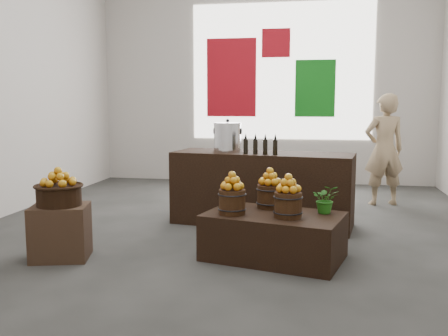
% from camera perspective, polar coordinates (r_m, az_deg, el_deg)
% --- Properties ---
extents(ground, '(7.00, 7.00, 0.00)m').
position_cam_1_polar(ground, '(5.84, 1.14, -6.92)').
color(ground, '#3E3E3B').
rests_on(ground, ground).
extents(back_wall, '(6.00, 0.04, 4.00)m').
position_cam_1_polar(back_wall, '(9.15, 4.66, 10.90)').
color(back_wall, '#BAB3AC').
rests_on(back_wall, ground).
extents(back_opening, '(3.20, 0.02, 2.40)m').
position_cam_1_polar(back_opening, '(9.10, 6.57, 10.89)').
color(back_opening, white).
rests_on(back_opening, back_wall).
extents(deco_red_left, '(0.90, 0.04, 1.40)m').
position_cam_1_polar(deco_red_left, '(9.19, 0.85, 10.28)').
color(deco_red_left, '#9F0C17').
rests_on(deco_red_left, back_wall).
extents(deco_green_right, '(0.70, 0.04, 1.00)m').
position_cam_1_polar(deco_green_right, '(9.06, 10.37, 8.94)').
color(deco_green_right, '#106815').
rests_on(deco_green_right, back_wall).
extents(deco_red_upper, '(0.50, 0.04, 0.50)m').
position_cam_1_polar(deco_red_upper, '(9.14, 5.97, 14.03)').
color(deco_red_upper, '#9F0C17').
rests_on(deco_red_upper, back_wall).
extents(crate, '(0.60, 0.53, 0.51)m').
position_cam_1_polar(crate, '(4.93, -18.17, -6.97)').
color(crate, '#473121').
rests_on(crate, ground).
extents(wicker_basket, '(0.41, 0.41, 0.18)m').
position_cam_1_polar(wicker_basket, '(4.86, -18.34, -3.01)').
color(wicker_basket, black).
rests_on(wicker_basket, crate).
extents(apples_in_basket, '(0.32, 0.32, 0.17)m').
position_cam_1_polar(apples_in_basket, '(4.83, -18.43, -0.95)').
color(apples_in_basket, '#9C1205').
rests_on(apples_in_basket, wicker_basket).
extents(display_table, '(1.39, 1.04, 0.43)m').
position_cam_1_polar(display_table, '(4.73, 5.71, -7.75)').
color(display_table, black).
rests_on(display_table, ground).
extents(apple_bucket_front_left, '(0.25, 0.25, 0.23)m').
position_cam_1_polar(apple_bucket_front_left, '(4.62, 0.93, -3.89)').
color(apple_bucket_front_left, '#3C2410').
rests_on(apple_bucket_front_left, display_table).
extents(apples_in_bucket_front_left, '(0.19, 0.19, 0.17)m').
position_cam_1_polar(apples_in_bucket_front_left, '(4.58, 0.93, -1.47)').
color(apples_in_bucket_front_left, '#9C1205').
rests_on(apples_in_bucket_front_left, apple_bucket_front_left).
extents(apple_bucket_front_right, '(0.25, 0.25, 0.23)m').
position_cam_1_polar(apple_bucket_front_right, '(4.51, 7.33, -4.22)').
color(apple_bucket_front_right, '#3C2410').
rests_on(apple_bucket_front_right, display_table).
extents(apples_in_bucket_front_right, '(0.19, 0.19, 0.17)m').
position_cam_1_polar(apples_in_bucket_front_right, '(4.48, 7.37, -1.75)').
color(apples_in_bucket_front_right, '#9C1205').
rests_on(apples_in_bucket_front_right, apple_bucket_front_right).
extents(apple_bucket_rear, '(0.25, 0.25, 0.23)m').
position_cam_1_polar(apple_bucket_rear, '(4.90, 5.25, -3.25)').
color(apple_bucket_rear, '#3C2410').
rests_on(apple_bucket_rear, display_table).
extents(apples_in_bucket_rear, '(0.19, 0.19, 0.17)m').
position_cam_1_polar(apples_in_bucket_rear, '(4.87, 5.28, -0.97)').
color(apples_in_bucket_rear, '#9C1205').
rests_on(apples_in_bucket_rear, apple_bucket_rear).
extents(herb_garnish_right, '(0.26, 0.23, 0.27)m').
position_cam_1_polar(herb_garnish_right, '(4.74, 11.55, -3.49)').
color(herb_garnish_right, '#1E6415').
rests_on(herb_garnish_right, display_table).
extents(herb_garnish_left, '(0.16, 0.14, 0.24)m').
position_cam_1_polar(herb_garnish_left, '(4.95, 0.19, -3.06)').
color(herb_garnish_left, '#1E6415').
rests_on(herb_garnish_left, display_table).
extents(counter, '(2.19, 0.98, 0.87)m').
position_cam_1_polar(counter, '(5.97, 4.36, -2.37)').
color(counter, black).
rests_on(counter, ground).
extents(stock_pot_left, '(0.33, 0.33, 0.33)m').
position_cam_1_polar(stock_pot_left, '(6.02, 0.41, 3.46)').
color(stock_pot_left, silver).
rests_on(stock_pot_left, counter).
extents(oil_cruets, '(0.31, 0.10, 0.24)m').
position_cam_1_polar(oil_cruets, '(5.70, 3.89, 2.78)').
color(oil_cruets, black).
rests_on(oil_cruets, counter).
extents(shopper, '(0.66, 0.52, 1.58)m').
position_cam_1_polar(shopper, '(7.41, 17.83, 2.00)').
color(shopper, tan).
rests_on(shopper, ground).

